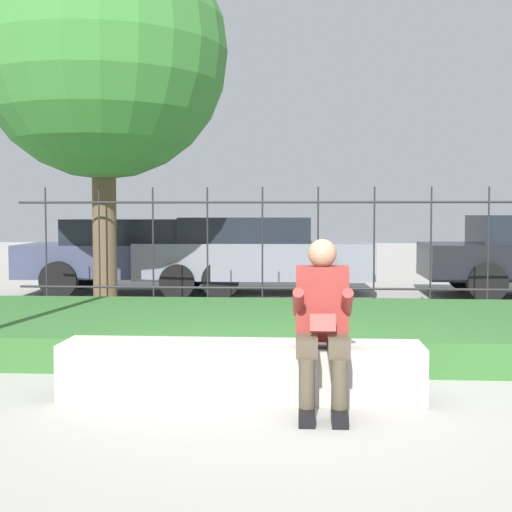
# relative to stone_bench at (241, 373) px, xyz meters

# --- Properties ---
(ground_plane) EXTENTS (60.00, 60.00, 0.00)m
(ground_plane) POSITION_rel_stone_bench_xyz_m (0.28, 0.00, -0.19)
(ground_plane) COLOR #9E9B93
(stone_bench) EXTENTS (2.76, 0.48, 0.43)m
(stone_bench) POSITION_rel_stone_bench_xyz_m (0.00, 0.00, 0.00)
(stone_bench) COLOR #ADA89E
(stone_bench) RESTS_ON ground_plane
(person_seated_reader) EXTENTS (0.42, 0.73, 1.23)m
(person_seated_reader) POSITION_rel_stone_bench_xyz_m (0.61, -0.27, 0.47)
(person_seated_reader) COLOR black
(person_seated_reader) RESTS_ON ground_plane
(grass_berm) EXTENTS (9.85, 3.21, 0.32)m
(grass_berm) POSITION_rel_stone_bench_xyz_m (0.28, 2.30, -0.03)
(grass_berm) COLOR #33662D
(grass_berm) RESTS_ON ground_plane
(iron_fence) EXTENTS (7.85, 0.03, 1.79)m
(iron_fence) POSITION_rel_stone_bench_xyz_m (0.28, 4.70, 0.75)
(iron_fence) COLOR #232326
(iron_fence) RESTS_ON ground_plane
(car_parked_center) EXTENTS (4.12, 2.09, 1.35)m
(car_parked_center) POSITION_rel_stone_bench_xyz_m (-0.44, 7.21, 0.53)
(car_parked_center) COLOR slate
(car_parked_center) RESTS_ON ground_plane
(car_parked_left) EXTENTS (4.46, 2.09, 1.32)m
(car_parked_left) POSITION_rel_stone_bench_xyz_m (-2.37, 7.13, 0.53)
(car_parked_left) COLOR #383D56
(car_parked_left) RESTS_ON ground_plane
(tree_behind_fence) EXTENTS (3.73, 3.73, 5.66)m
(tree_behind_fence) POSITION_rel_stone_bench_xyz_m (-2.52, 5.14, 3.59)
(tree_behind_fence) COLOR brown
(tree_behind_fence) RESTS_ON ground_plane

